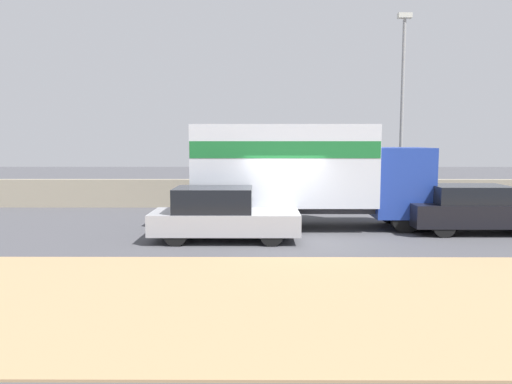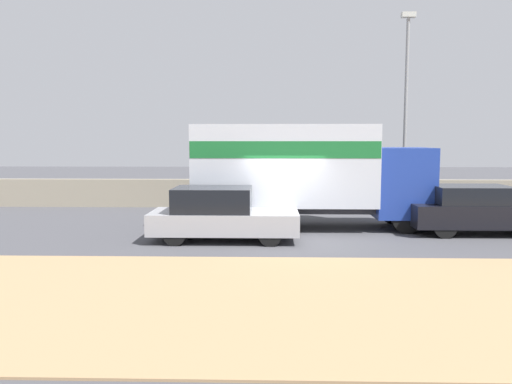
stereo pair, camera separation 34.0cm
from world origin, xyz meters
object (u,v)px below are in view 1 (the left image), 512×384
(street_lamp, at_px, (402,100))
(box_truck, at_px, (301,168))
(car_sedan_second, at_px, (477,209))
(car_hatchback, at_px, (221,215))

(street_lamp, xyz_separation_m, box_truck, (-4.53, -4.16, -2.58))
(box_truck, xyz_separation_m, car_sedan_second, (5.58, -0.91, -1.27))
(car_hatchback, height_order, car_sedan_second, car_hatchback)
(box_truck, xyz_separation_m, car_hatchback, (-2.53, -2.19, -1.26))
(box_truck, distance_m, car_hatchback, 3.58)
(street_lamp, relative_size, box_truck, 1.03)
(car_hatchback, bearing_deg, box_truck, 40.90)
(street_lamp, distance_m, car_hatchback, 10.25)
(box_truck, relative_size, car_hatchback, 1.80)
(street_lamp, relative_size, car_sedan_second, 1.78)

